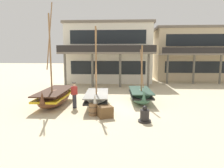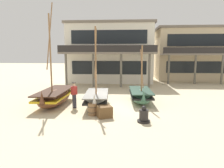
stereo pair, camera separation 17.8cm
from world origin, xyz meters
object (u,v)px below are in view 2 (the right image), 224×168
object	(u,v)px
capstan_winch	(144,116)
wooden_barrel	(93,109)
fishing_boat_centre_large	(55,96)
fisherman_by_hull	(74,95)
harbor_building_annex	(195,54)
harbor_building_main	(111,53)
cargo_crate	(104,112)
fishing_boat_near_left	(140,95)
fishing_boat_far_right	(97,99)

from	to	relation	value
capstan_winch	wooden_barrel	world-z (taller)	capstan_winch
fishing_boat_centre_large	fisherman_by_hull	bearing A→B (deg)	-24.86
fisherman_by_hull	capstan_winch	xyz separation A→B (m)	(4.30, -2.56, -0.50)
fishing_boat_centre_large	harbor_building_annex	bearing A→B (deg)	48.20
fishing_boat_centre_large	harbor_building_annex	size ratio (longest dim) A/B	0.62
fisherman_by_hull	wooden_barrel	distance (m)	2.18
harbor_building_main	cargo_crate	bearing A→B (deg)	-87.00
fishing_boat_near_left	wooden_barrel	xyz separation A→B (m)	(-2.97, -3.46, -0.16)
fisherman_by_hull	harbor_building_annex	size ratio (longest dim) A/B	0.15
fishing_boat_far_right	harbor_building_main	size ratio (longest dim) A/B	0.48
fishing_boat_centre_large	fishing_boat_far_right	distance (m)	3.01
fisherman_by_hull	cargo_crate	xyz separation A→B (m)	(2.17, -1.86, -0.52)
harbor_building_main	wooden_barrel	bearing A→B (deg)	-89.59
capstan_winch	fisherman_by_hull	bearing A→B (deg)	149.28
fisherman_by_hull	wooden_barrel	size ratio (longest dim) A/B	2.41
harbor_building_annex	fisherman_by_hull	bearing A→B (deg)	-127.43
harbor_building_main	harbor_building_annex	xyz separation A→B (m)	(11.50, 2.90, -0.14)
capstan_winch	wooden_barrel	xyz separation A→B (m)	(-2.84, 1.01, 0.02)
fishing_boat_far_right	fishing_boat_centre_large	bearing A→B (deg)	170.84
fishing_boat_far_right	wooden_barrel	xyz separation A→B (m)	(0.02, -1.77, -0.20)
capstan_winch	fishing_boat_far_right	bearing A→B (deg)	135.77
capstan_winch	cargo_crate	bearing A→B (deg)	161.95
fishing_boat_near_left	fisherman_by_hull	xyz separation A→B (m)	(-4.43, -1.91, 0.32)
wooden_barrel	harbor_building_annex	size ratio (longest dim) A/B	0.06
fishing_boat_near_left	wooden_barrel	world-z (taller)	fishing_boat_near_left
fishing_boat_far_right	cargo_crate	size ratio (longest dim) A/B	6.77
fishing_boat_near_left	fishing_boat_far_right	xyz separation A→B (m)	(-2.98, -1.68, 0.04)
fishing_boat_far_right	cargo_crate	xyz separation A→B (m)	(0.73, -2.09, -0.24)
fishing_boat_centre_large	harbor_building_main	bearing A→B (deg)	77.68
fisherman_by_hull	harbor_building_main	xyz separation A→B (m)	(1.35, 13.89, 2.80)
harbor_building_main	fishing_boat_far_right	bearing A→B (deg)	-89.61
fishing_boat_centre_large	harbor_building_main	xyz separation A→B (m)	(2.88, 13.18, 3.04)
fishing_boat_far_right	fisherman_by_hull	xyz separation A→B (m)	(-1.44, -0.23, 0.28)
fisherman_by_hull	harbor_building_main	bearing A→B (deg)	84.45
fisherman_by_hull	harbor_building_annex	xyz separation A→B (m)	(12.85, 16.78, 2.66)
cargo_crate	capstan_winch	bearing A→B (deg)	-18.05
wooden_barrel	cargo_crate	bearing A→B (deg)	-24.10
capstan_winch	wooden_barrel	distance (m)	3.02
fisherman_by_hull	wooden_barrel	world-z (taller)	fisherman_by_hull
fishing_boat_far_right	harbor_building_annex	size ratio (longest dim) A/B	0.47
capstan_winch	cargo_crate	world-z (taller)	capstan_winch
cargo_crate	harbor_building_annex	bearing A→B (deg)	60.22
fishing_boat_near_left	fishing_boat_centre_large	bearing A→B (deg)	-168.56
fishing_boat_near_left	harbor_building_main	xyz separation A→B (m)	(-3.08, 11.98, 3.12)
wooden_barrel	harbor_building_annex	distance (m)	21.80
capstan_winch	harbor_building_annex	distance (m)	21.38
fishing_boat_near_left	harbor_building_main	bearing A→B (deg)	104.41
fishing_boat_near_left	cargo_crate	bearing A→B (deg)	-120.82
fishing_boat_near_left	harbor_building_main	world-z (taller)	harbor_building_main
fishing_boat_centre_large	capstan_winch	bearing A→B (deg)	-29.24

